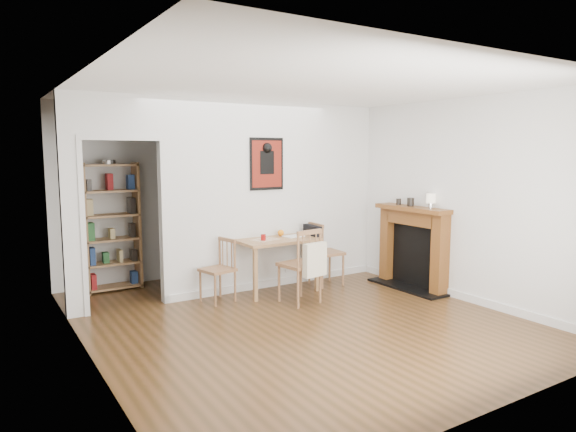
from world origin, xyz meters
TOP-DOWN VIEW (x-y plane):
  - ground at (0.00, 0.00)m, footprint 5.20×5.20m
  - room_shell at (0.10, 1.34)m, footprint 5.20×5.20m
  - dining_table at (0.41, 1.10)m, footprint 1.09×0.69m
  - chair_left at (-0.48, 1.07)m, footprint 0.49×0.49m
  - chair_right at (1.19, 1.03)m, footprint 0.55×0.49m
  - chair_front at (0.39, 0.47)m, footprint 0.54×0.60m
  - bookshelf at (-1.47, 2.40)m, footprint 0.75×0.30m
  - fireplace at (2.16, 0.25)m, footprint 0.45×1.25m
  - red_glass at (0.18, 1.04)m, footprint 0.07×0.07m
  - orange_fruit at (0.57, 1.24)m, footprint 0.09×0.09m
  - placemat at (0.23, 1.09)m, footprint 0.43×0.37m
  - notebook at (0.69, 1.09)m, footprint 0.29×0.23m
  - mantel_lamp at (2.16, -0.04)m, footprint 0.13×0.13m
  - ceramic_jar_a at (2.13, 0.29)m, footprint 0.10×0.10m
  - ceramic_jar_b at (2.13, 0.53)m, footprint 0.07×0.07m

SIDE VIEW (x-z plane):
  - ground at x=0.00m, z-range 0.00..0.00m
  - chair_left at x=-0.48m, z-range 0.00..0.82m
  - chair_right at x=1.19m, z-range 0.02..0.93m
  - chair_front at x=0.39m, z-range 0.01..0.97m
  - fireplace at x=2.16m, z-range 0.04..1.20m
  - dining_table at x=0.41m, z-range 0.28..1.02m
  - placemat at x=0.23m, z-range 0.74..0.74m
  - notebook at x=0.69m, z-range 0.74..0.75m
  - red_glass at x=0.18m, z-range 0.74..0.82m
  - orange_fruit at x=0.57m, z-range 0.74..0.83m
  - bookshelf at x=-1.47m, z-range -0.01..1.76m
  - ceramic_jar_b at x=2.13m, z-range 1.16..1.25m
  - ceramic_jar_a at x=2.13m, z-range 1.16..1.28m
  - mantel_lamp at x=2.16m, z-range 1.18..1.38m
  - room_shell at x=0.10m, z-range -1.30..3.90m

